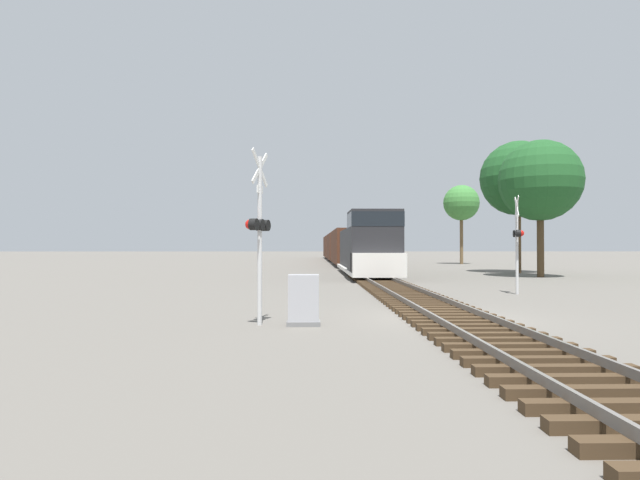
{
  "coord_description": "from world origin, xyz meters",
  "views": [
    {
      "loc": [
        -3.86,
        -14.13,
        2.03
      ],
      "look_at": [
        -3.47,
        6.17,
        2.31
      ],
      "focal_mm": 28.0,
      "sensor_mm": 36.0,
      "label": 1
    }
  ],
  "objects_px": {
    "crossing_signal_far": "(518,237)",
    "freight_train": "(342,247)",
    "tree_mid_background": "(518,179)",
    "tree_deep_background": "(461,203)",
    "tree_far_right": "(540,181)",
    "crossing_signal_near": "(259,228)",
    "relay_cabinet": "(304,300)"
  },
  "relations": [
    {
      "from": "crossing_signal_far",
      "to": "freight_train",
      "type": "bearing_deg",
      "value": 20.34
    },
    {
      "from": "tree_mid_background",
      "to": "tree_deep_background",
      "type": "distance_m",
      "value": 19.95
    },
    {
      "from": "freight_train",
      "to": "tree_far_right",
      "type": "relative_size",
      "value": 7.23
    },
    {
      "from": "tree_far_right",
      "to": "tree_deep_background",
      "type": "xyz_separation_m",
      "value": [
        2.42,
        25.28,
        0.73
      ]
    },
    {
      "from": "crossing_signal_far",
      "to": "crossing_signal_near",
      "type": "bearing_deg",
      "value": 141.79
    },
    {
      "from": "crossing_signal_near",
      "to": "freight_train",
      "type": "bearing_deg",
      "value": -166.6
    },
    {
      "from": "crossing_signal_near",
      "to": "tree_deep_background",
      "type": "relative_size",
      "value": 0.49
    },
    {
      "from": "freight_train",
      "to": "tree_deep_background",
      "type": "distance_m",
      "value": 15.01
    },
    {
      "from": "crossing_signal_far",
      "to": "relay_cabinet",
      "type": "height_order",
      "value": "crossing_signal_far"
    },
    {
      "from": "crossing_signal_far",
      "to": "relay_cabinet",
      "type": "distance_m",
      "value": 12.38
    },
    {
      "from": "tree_far_right",
      "to": "crossing_signal_far",
      "type": "bearing_deg",
      "value": -118.81
    },
    {
      "from": "tree_deep_background",
      "to": "crossing_signal_near",
      "type": "bearing_deg",
      "value": -112.9
    },
    {
      "from": "crossing_signal_far",
      "to": "tree_mid_background",
      "type": "relative_size",
      "value": 0.41
    },
    {
      "from": "freight_train",
      "to": "tree_far_right",
      "type": "xyz_separation_m",
      "value": [
        11.47,
        -27.6,
        4.48
      ]
    },
    {
      "from": "freight_train",
      "to": "relay_cabinet",
      "type": "height_order",
      "value": "freight_train"
    },
    {
      "from": "freight_train",
      "to": "crossing_signal_far",
      "type": "relative_size",
      "value": 15.73
    },
    {
      "from": "crossing_signal_far",
      "to": "tree_far_right",
      "type": "distance_m",
      "value": 14.02
    },
    {
      "from": "tree_mid_background",
      "to": "relay_cabinet",
      "type": "bearing_deg",
      "value": -122.67
    },
    {
      "from": "crossing_signal_near",
      "to": "tree_mid_background",
      "type": "relative_size",
      "value": 0.44
    },
    {
      "from": "freight_train",
      "to": "crossing_signal_near",
      "type": "bearing_deg",
      "value": -96.25
    },
    {
      "from": "crossing_signal_near",
      "to": "tree_deep_background",
      "type": "distance_m",
      "value": 49.31
    },
    {
      "from": "freight_train",
      "to": "tree_mid_background",
      "type": "height_order",
      "value": "tree_mid_background"
    },
    {
      "from": "crossing_signal_near",
      "to": "tree_far_right",
      "type": "xyz_separation_m",
      "value": [
        16.68,
        19.94,
        3.9
      ]
    },
    {
      "from": "freight_train",
      "to": "crossing_signal_far",
      "type": "bearing_deg",
      "value": -82.76
    },
    {
      "from": "relay_cabinet",
      "to": "crossing_signal_near",
      "type": "bearing_deg",
      "value": 175.75
    },
    {
      "from": "tree_deep_background",
      "to": "tree_mid_background",
      "type": "bearing_deg",
      "value": -94.68
    },
    {
      "from": "crossing_signal_near",
      "to": "crossing_signal_far",
      "type": "xyz_separation_m",
      "value": [
        10.21,
        8.17,
        -0.1
      ]
    },
    {
      "from": "relay_cabinet",
      "to": "tree_deep_background",
      "type": "bearing_deg",
      "value": 68.41
    },
    {
      "from": "tree_mid_background",
      "to": "tree_far_right",
      "type": "bearing_deg",
      "value": -98.32
    },
    {
      "from": "freight_train",
      "to": "crossing_signal_near",
      "type": "height_order",
      "value": "crossing_signal_near"
    },
    {
      "from": "tree_far_right",
      "to": "freight_train",
      "type": "bearing_deg",
      "value": 112.58
    },
    {
      "from": "crossing_signal_near",
      "to": "tree_far_right",
      "type": "height_order",
      "value": "tree_far_right"
    }
  ]
}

